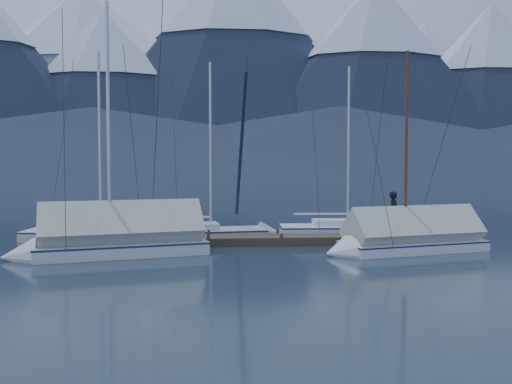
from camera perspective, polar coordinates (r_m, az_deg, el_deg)
ground at (r=21.07m, az=0.40°, el=-6.27°), size 1000.00×1000.00×0.00m
mountain_range at (r=395.10m, az=-3.40°, el=11.03°), size 877.00×584.00×150.50m
dock at (r=23.02m, az=0.00°, el=-5.20°), size 18.00×1.50×0.54m
mooring_posts at (r=22.96m, az=-1.25°, el=-4.62°), size 15.12×1.52×0.35m
sailboat_open_left at (r=25.10m, az=-14.93°, el=-4.50°), size 7.07×2.97×9.15m
sailboat_open_mid at (r=24.84m, az=-3.71°, el=-4.50°), size 6.80×3.00×8.73m
sailboat_open_right at (r=26.58m, az=10.61°, el=-4.05°), size 6.72×2.86×8.79m
sailboat_covered_near at (r=21.62m, az=15.10°, el=-5.00°), size 6.85×3.56×8.52m
sailboat_covered_far at (r=20.78m, az=-15.50°, el=-5.12°), size 7.58×3.95×10.19m
person at (r=23.92m, az=14.32°, el=-2.17°), size 0.56×0.75×1.87m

